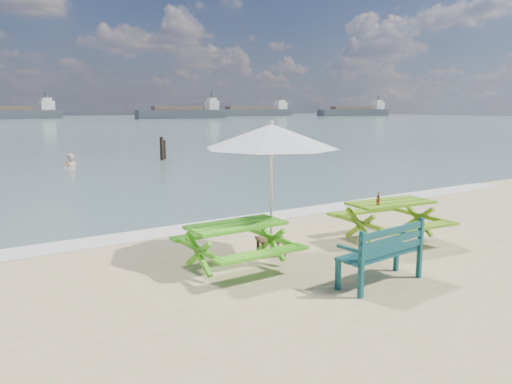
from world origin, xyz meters
TOP-DOWN VIEW (x-y plane):
  - foam_strip at (0.00, 4.60)m, footprint 22.00×0.90m
  - picnic_table_left at (-1.40, 1.54)m, footprint 1.68×1.87m
  - picnic_table_right at (2.13, 1.30)m, footprint 1.97×2.14m
  - park_bench at (0.09, -0.31)m, footprint 1.58×0.65m
  - side_table at (-0.45, 1.88)m, footprint 0.62×0.62m
  - patio_umbrella at (-0.45, 1.88)m, footprint 3.11×3.11m
  - beer_bottle at (1.62, 1.18)m, footprint 0.07×0.07m
  - swimmer at (-0.12, 18.79)m, footprint 0.75×0.56m
  - mooring_pilings at (4.70, 19.10)m, footprint 0.59×0.79m
  - cargo_ships at (49.88, 120.74)m, footprint 143.91×34.00m

SIDE VIEW (x-z plane):
  - swimmer at x=-0.12m, z-range -1.28..0.60m
  - foam_strip at x=0.00m, z-range 0.00..0.01m
  - side_table at x=-0.45m, z-range 0.01..0.33m
  - park_bench at x=0.09m, z-range -0.18..0.77m
  - picnic_table_left at x=-1.40m, z-range -0.02..0.78m
  - picnic_table_right at x=2.13m, z-range -0.02..0.83m
  - mooring_pilings at x=4.70m, z-range -0.24..1.18m
  - beer_bottle at x=1.62m, z-range 0.80..1.06m
  - cargo_ships at x=49.88m, z-range -1.02..3.38m
  - patio_umbrella at x=-0.45m, z-range 1.00..3.44m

